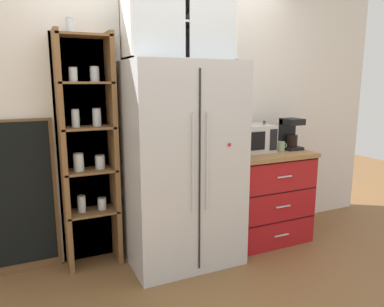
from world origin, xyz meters
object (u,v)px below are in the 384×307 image
(coffee_maker, at_px, (290,134))
(chalkboard_menu, at_px, (18,198))
(refrigerator, at_px, (181,164))
(mug_sage, at_px, (281,146))
(bottle_amber, at_px, (264,138))
(microwave, at_px, (249,138))

(coffee_maker, relative_size, chalkboard_menu, 0.24)
(chalkboard_menu, bearing_deg, refrigerator, -14.30)
(mug_sage, height_order, bottle_amber, bottle_amber)
(microwave, distance_m, bottle_amber, 0.16)
(refrigerator, height_order, mug_sage, refrigerator)
(refrigerator, relative_size, bottle_amber, 5.85)
(mug_sage, bearing_deg, coffee_maker, 21.60)
(microwave, relative_size, chalkboard_menu, 0.35)
(mug_sage, distance_m, chalkboard_menu, 2.40)
(refrigerator, relative_size, mug_sage, 15.59)
(bottle_amber, bearing_deg, refrigerator, -174.55)
(microwave, bearing_deg, mug_sage, -18.04)
(bottle_amber, height_order, chalkboard_menu, chalkboard_menu)
(coffee_maker, bearing_deg, mug_sage, -158.40)
(mug_sage, bearing_deg, microwave, 161.96)
(mug_sage, xyz_separation_m, chalkboard_menu, (-2.36, 0.33, -0.30))
(coffee_maker, relative_size, bottle_amber, 1.05)
(bottle_amber, distance_m, chalkboard_menu, 2.26)
(coffee_maker, height_order, bottle_amber, coffee_maker)
(bottle_amber, bearing_deg, coffee_maker, -4.77)
(refrigerator, distance_m, bottle_amber, 0.93)
(bottle_amber, relative_size, chalkboard_menu, 0.23)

